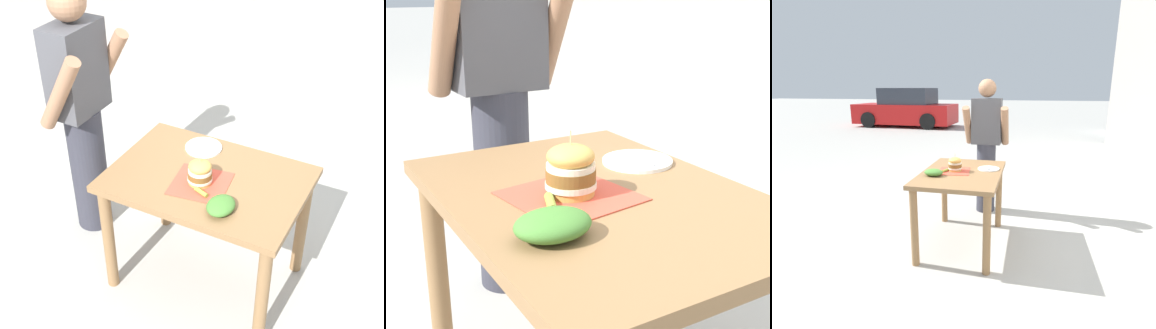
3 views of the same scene
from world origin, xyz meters
TOP-DOWN VIEW (x-y plane):
  - ground_plane at (0.00, 0.00)m, footprint 80.00×80.00m
  - patio_table at (0.00, 0.00)m, footprint 0.77×1.08m
  - serving_paper at (-0.08, 0.01)m, footprint 0.34×0.34m
  - sandwich at (-0.07, 0.01)m, footprint 0.14×0.14m
  - pickle_spear at (-0.16, -0.04)m, footprint 0.05×0.09m
  - side_plate_with_forks at (0.25, 0.15)m, footprint 0.22×0.22m
  - side_salad at (-0.23, -0.19)m, footprint 0.18×0.14m
  - diner_across_table at (0.11, 0.93)m, footprint 0.55×0.35m
  - parked_car_near_curb at (-4.54, 9.30)m, footprint 4.25×1.93m

SIDE VIEW (x-z plane):
  - ground_plane at x=0.00m, z-range 0.00..0.00m
  - patio_table at x=0.00m, z-range 0.25..1.03m
  - parked_car_near_curb at x=-4.54m, z-range -0.08..1.52m
  - serving_paper at x=-0.08m, z-range 0.78..0.78m
  - side_plate_with_forks at x=0.25m, z-range 0.77..0.79m
  - pickle_spear at x=-0.16m, z-range 0.78..0.80m
  - side_salad at x=-0.23m, z-range 0.78..0.84m
  - sandwich at x=-0.07m, z-range 0.76..0.94m
  - diner_across_table at x=0.11m, z-range 0.04..1.73m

